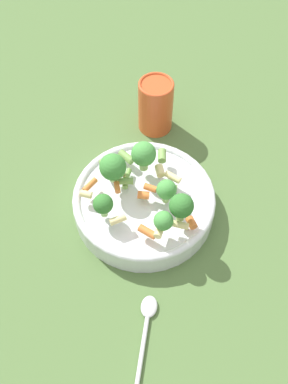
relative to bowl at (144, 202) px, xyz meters
The scene contains 5 objects.
ground_plane 0.03m from the bowl, ahead, with size 3.00×3.00×0.00m, color #4C6B38.
bowl is the anchor object (origin of this frame).
pasta_salad 0.06m from the bowl, 145.20° to the left, with size 0.18×0.20×0.08m.
cup 0.21m from the bowl, ahead, with size 0.07×0.07×0.11m.
spoon 0.21m from the bowl, behind, with size 0.15×0.03×0.01m.
Camera 1 is at (-0.43, -0.05, 0.69)m, focal length 42.00 mm.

